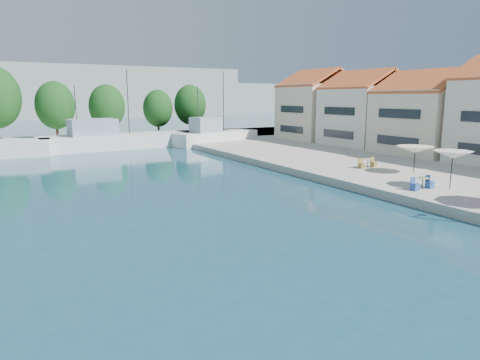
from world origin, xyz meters
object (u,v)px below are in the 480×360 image
trawler_03 (112,140)px  umbrella_white (453,155)px  umbrella_cream (415,149)px  trawler_04 (215,137)px

trawler_03 → umbrella_white: 39.86m
umbrella_white → umbrella_cream: bearing=61.9°
trawler_03 → trawler_04: (13.32, -2.12, 0.00)m
trawler_03 → trawler_04: size_ratio=1.42×
trawler_03 → umbrella_white: bearing=-74.0°
trawler_03 → umbrella_white: trawler_03 is taller
trawler_04 → umbrella_white: 35.50m
trawler_03 → trawler_04: bearing=-12.4°
umbrella_white → umbrella_cream: size_ratio=0.85×
trawler_03 → trawler_04: 13.49m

